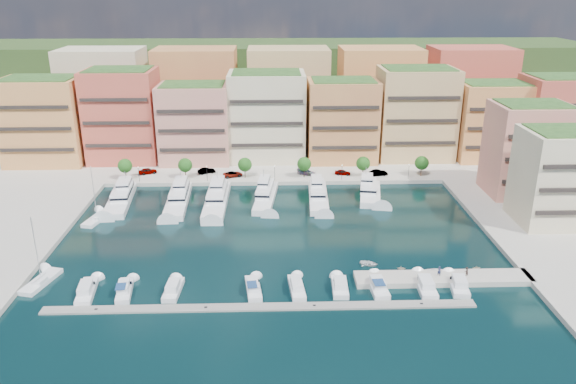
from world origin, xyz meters
name	(u,v)px	position (x,y,z in m)	size (l,w,h in m)	color
ground	(276,232)	(0.00, 0.00, 0.00)	(400.00, 400.00, 0.00)	black
north_quay	(274,151)	(0.00, 62.00, 0.00)	(220.00, 64.00, 2.00)	#9E998E
hillside	(273,118)	(0.00, 110.00, 0.00)	(240.00, 40.00, 58.00)	#243A17
south_pontoon	(260,308)	(-3.00, -30.00, 0.00)	(72.00, 2.20, 0.35)	gray
finger_pier	(443,281)	(30.00, -22.00, 0.00)	(32.00, 5.00, 2.00)	#9E998E
apartment_0	(45,121)	(-66.00, 49.99, 13.31)	(22.00, 16.50, 24.80)	#CF8B4B
apartment_1	(123,115)	(-44.00, 51.99, 14.31)	(20.00, 16.50, 26.80)	#B64A3C
apartment_2	(195,123)	(-23.00, 49.99, 12.31)	(20.00, 15.50, 22.80)	tan
apartment_3	(267,116)	(-2.00, 51.99, 13.81)	(22.00, 16.50, 25.80)	beige
apartment_4	(342,120)	(20.00, 49.99, 12.81)	(20.00, 15.50, 23.80)	tan
apartment_5	(415,113)	(42.00, 51.99, 14.31)	(22.00, 16.50, 26.80)	tan
apartment_6	(490,121)	(64.00, 49.99, 12.31)	(20.00, 15.50, 22.80)	#CF8B4B
apartment_7	(561,119)	(84.00, 47.99, 13.31)	(22.00, 16.50, 24.80)	#B64A3C
apartment_east_a	(527,149)	(62.00, 19.99, 12.31)	(18.00, 14.50, 22.80)	tan
apartment_east_b	(562,177)	(62.00, 1.99, 11.31)	(18.00, 14.50, 20.80)	beige
backblock_0	(105,96)	(-55.00, 74.00, 16.00)	(26.00, 18.00, 30.00)	beige
backblock_1	(197,95)	(-25.00, 74.00, 16.00)	(26.00, 18.00, 30.00)	tan
backblock_2	(288,94)	(5.00, 74.00, 16.00)	(26.00, 18.00, 30.00)	tan
backblock_3	(379,94)	(35.00, 74.00, 16.00)	(26.00, 18.00, 30.00)	#CF8B4B
backblock_4	(468,93)	(65.00, 74.00, 16.00)	(26.00, 18.00, 30.00)	#B64A3C
tree_0	(125,166)	(-40.00, 33.50, 4.74)	(3.80, 3.80, 5.65)	#473323
tree_1	(185,165)	(-24.00, 33.50, 4.74)	(3.80, 3.80, 5.65)	#473323
tree_2	(245,165)	(-8.00, 33.50, 4.74)	(3.80, 3.80, 5.65)	#473323
tree_3	(304,164)	(8.00, 33.50, 4.74)	(3.80, 3.80, 5.65)	#473323
tree_4	(363,164)	(24.00, 33.50, 4.74)	(3.80, 3.80, 5.65)	#473323
tree_5	(422,163)	(40.00, 33.50, 4.74)	(3.80, 3.80, 5.65)	#473323
lamppost_0	(139,172)	(-36.00, 31.20, 3.83)	(0.30, 0.30, 4.20)	black
lamppost_1	(207,171)	(-18.00, 31.20, 3.83)	(0.30, 0.30, 4.20)	black
lamppost_2	(275,170)	(0.00, 31.20, 3.83)	(0.30, 0.30, 4.20)	black
lamppost_3	(342,170)	(18.00, 31.20, 3.83)	(0.30, 0.30, 4.20)	black
lamppost_4	(409,169)	(36.00, 31.20, 3.83)	(0.30, 0.30, 4.20)	black
yacht_0	(121,197)	(-37.95, 19.18, 1.21)	(6.84, 21.80, 7.30)	white
yacht_1	(178,198)	(-23.77, 18.43, 1.09)	(5.81, 23.13, 7.30)	white
yacht_2	(217,198)	(-14.29, 17.96, 1.21)	(5.29, 24.14, 7.30)	white
yacht_3	(266,195)	(-2.35, 19.71, 1.21)	(6.44, 20.64, 7.30)	white
yacht_4	(318,195)	(10.67, 19.36, 1.09)	(5.51, 21.12, 7.30)	white
yacht_5	(370,191)	(23.99, 21.41, 1.21)	(7.56, 17.16, 7.30)	white
cruiser_0	(87,291)	(-33.13, -24.60, 0.55)	(3.65, 9.04, 2.55)	white
cruiser_1	(125,291)	(-26.63, -24.61, 0.57)	(3.33, 8.18, 2.66)	white
cruiser_2	(173,290)	(-18.21, -24.58, 0.55)	(2.96, 7.58, 2.55)	white
cruiser_4	(253,288)	(-4.27, -24.61, 0.57)	(3.30, 8.24, 2.66)	white
cruiser_5	(297,288)	(3.32, -24.59, 0.55)	(3.01, 8.25, 2.55)	white
cruiser_6	(340,287)	(10.92, -24.58, 0.55)	(3.01, 7.21, 2.55)	white
cruiser_7	(377,286)	(17.56, -24.61, 0.57)	(3.19, 8.23, 2.66)	white
cruiser_8	(425,286)	(26.02, -24.59, 0.55)	(3.12, 8.60, 2.55)	white
cruiser_9	(458,285)	(31.93, -24.58, 0.55)	(3.80, 8.00, 2.55)	white
sailboat_0	(41,282)	(-42.44, -20.75, 0.31)	(5.03, 9.69, 13.20)	white
sailboat_2	(97,219)	(-40.65, 7.89, 0.31)	(4.76, 9.86, 13.20)	white
tender_2	(435,271)	(29.27, -19.00, 0.37)	(2.58, 3.61, 0.75)	white
tender_1	(401,268)	(23.32, -17.77, 0.42)	(1.39, 1.61, 0.85)	beige
tender_3	(476,268)	(37.43, -18.17, 0.42)	(1.38, 1.60, 0.84)	beige
tender_0	(369,263)	(17.58, -15.58, 0.36)	(2.49, 3.49, 0.72)	silver
car_0	(148,171)	(-35.05, 37.75, 1.83)	(1.97, 4.89, 1.67)	gray
car_1	(207,171)	(-18.84, 37.57, 1.79)	(1.67, 4.80, 1.58)	gray
car_2	(233,174)	(-11.40, 34.46, 1.74)	(2.45, 5.32, 1.48)	gray
car_3	(306,172)	(8.74, 35.71, 1.73)	(2.04, 5.03, 1.46)	gray
car_4	(343,172)	(18.74, 35.20, 1.73)	(1.73, 4.29, 1.46)	gray
car_5	(378,173)	(28.43, 34.12, 1.83)	(1.76, 5.06, 1.67)	gray
person_0	(439,271)	(29.19, -21.80, 1.94)	(0.69, 0.45, 1.89)	#252B4A
person_1	(466,271)	(34.10, -21.95, 1.83)	(0.81, 0.63, 1.67)	#453229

